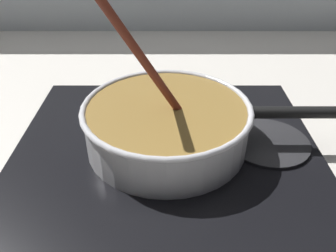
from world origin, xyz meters
TOP-DOWN VIEW (x-y plane):
  - ground at (0.00, 0.00)m, footprint 2.40×1.60m
  - hob_plate at (0.04, 0.09)m, footprint 0.56×0.48m
  - burner_ring at (0.04, 0.09)m, footprint 0.21×0.21m
  - spare_burner at (0.23, 0.09)m, footprint 0.15×0.15m
  - cooking_pan at (0.05, 0.09)m, footprint 0.48×0.30m

SIDE VIEW (x-z plane):
  - ground at x=0.00m, z-range -0.04..0.00m
  - hob_plate at x=0.04m, z-range 0.00..0.01m
  - spare_burner at x=0.23m, z-range 0.01..0.02m
  - burner_ring at x=0.04m, z-range 0.01..0.02m
  - cooking_pan at x=0.05m, z-range -0.09..0.21m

